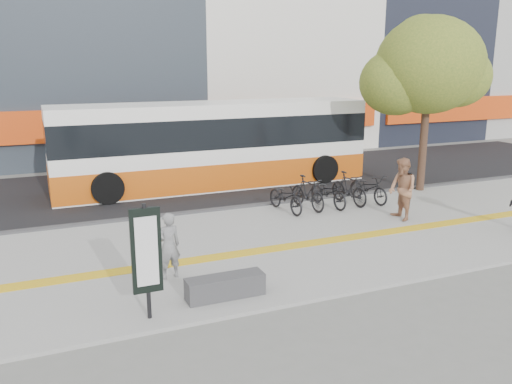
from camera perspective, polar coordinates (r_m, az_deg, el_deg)
name	(u,v)px	position (r m, az deg, el deg)	size (l,w,h in m)	color
ground	(310,262)	(12.96, 5.84, -7.53)	(120.00, 120.00, 0.00)	slate
sidewalk	(283,242)	(14.19, 2.93, -5.37)	(40.00, 7.00, 0.08)	gray
tactile_strip	(291,246)	(13.75, 3.84, -5.82)	(40.00, 0.45, 0.01)	gold
street	(200,184)	(20.94, -6.03, 0.85)	(40.00, 8.00, 0.06)	black
curb	(236,208)	(17.25, -2.13, -1.76)	(40.00, 0.25, 0.14)	#353537
bench	(225,287)	(10.84, -3.34, -10.14)	(1.60, 0.45, 0.45)	#353537
signboard	(146,253)	(9.78, -11.73, -6.41)	(0.55, 0.10, 2.20)	black
street_tree	(426,68)	(20.17, 17.88, 12.65)	(4.40, 3.80, 6.31)	#352218
bus	(213,147)	(20.30, -4.61, 4.86)	(11.92, 2.83, 3.17)	white
bicycle_row	(329,192)	(17.46, 7.83, 0.05)	(3.98, 1.90, 1.07)	black
seated_woman	(168,246)	(11.69, -9.42, -5.74)	(0.54, 0.36, 1.49)	black
pedestrian_tan	(402,189)	(16.34, 15.48, 0.28)	(0.91, 0.71, 1.87)	#A47051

